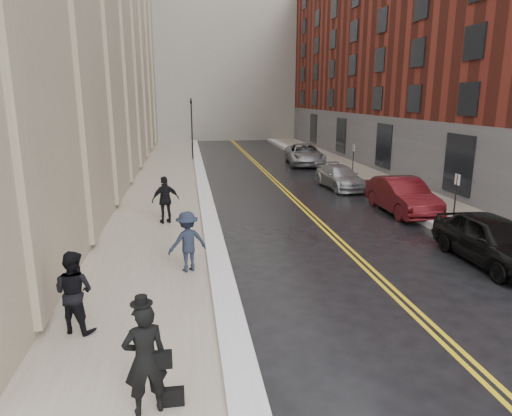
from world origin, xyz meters
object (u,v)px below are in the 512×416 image
object	(u,v)px
pedestrian_a	(74,292)
pedestrian_b	(188,242)
pedestrian_main	(145,359)
car_silver_far	(305,154)
car_black	(493,240)
car_maroon	(402,196)
car_silver_near	(340,177)
pedestrian_c	(166,200)

from	to	relation	value
pedestrian_a	pedestrian_b	size ratio (longest dim) A/B	1.02
pedestrian_main	car_silver_far	bearing A→B (deg)	-124.53
pedestrian_a	car_black	bearing A→B (deg)	-142.58
car_maroon	car_silver_far	size ratio (longest dim) A/B	0.85
car_silver_near	pedestrian_b	world-z (taller)	pedestrian_b
pedestrian_a	car_silver_far	bearing A→B (deg)	-90.77
pedestrian_a	pedestrian_b	distance (m)	4.19
car_silver_near	car_silver_far	xyz separation A→B (m)	(0.39, 9.80, 0.15)
car_black	pedestrian_c	size ratio (longest dim) A/B	2.40
car_black	pedestrian_a	bearing A→B (deg)	-167.31
car_silver_near	pedestrian_a	world-z (taller)	pedestrian_a
car_silver_near	car_silver_far	world-z (taller)	car_silver_far
car_black	car_silver_near	world-z (taller)	car_black
pedestrian_main	pedestrian_b	xyz separation A→B (m)	(0.72, 6.39, -0.06)
pedestrian_b	car_maroon	bearing A→B (deg)	-167.78
car_silver_near	pedestrian_c	xyz separation A→B (m)	(-9.91, -6.86, 0.47)
car_maroon	pedestrian_b	size ratio (longest dim) A/B	2.70
car_black	car_maroon	distance (m)	6.77
car_maroon	pedestrian_main	bearing A→B (deg)	-129.95
car_black	car_silver_far	world-z (taller)	car_silver_far
car_black	car_maroon	size ratio (longest dim) A/B	0.95
car_black	pedestrian_a	size ratio (longest dim) A/B	2.51
car_black	pedestrian_c	world-z (taller)	pedestrian_c
car_silver_near	pedestrian_main	xyz separation A→B (m)	(-9.76, -18.86, 0.47)
car_maroon	car_silver_far	distance (m)	15.98
car_silver_near	pedestrian_c	bearing A→B (deg)	-150.13
car_maroon	pedestrian_c	world-z (taller)	pedestrian_c
car_black	pedestrian_main	bearing A→B (deg)	-151.06
car_maroon	car_black	bearing A→B (deg)	-91.38
car_black	pedestrian_c	distance (m)	12.27
car_black	car_silver_far	distance (m)	22.74
car_maroon	pedestrian_b	distance (m)	11.79
car_maroon	pedestrian_b	world-z (taller)	pedestrian_b
pedestrian_c	pedestrian_main	bearing A→B (deg)	72.41
car_silver_far	pedestrian_b	bearing A→B (deg)	-106.21
car_black	car_maroon	bearing A→B (deg)	88.00
pedestrian_main	car_maroon	bearing A→B (deg)	-145.10
car_black	pedestrian_b	bearing A→B (deg)	176.81
car_silver_near	pedestrian_a	size ratio (longest dim) A/B	2.42
car_silver_near	pedestrian_a	bearing A→B (deg)	-130.96
car_maroon	car_silver_far	world-z (taller)	car_maroon
pedestrian_a	pedestrian_c	xyz separation A→B (m)	(1.64, 8.96, 0.04)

